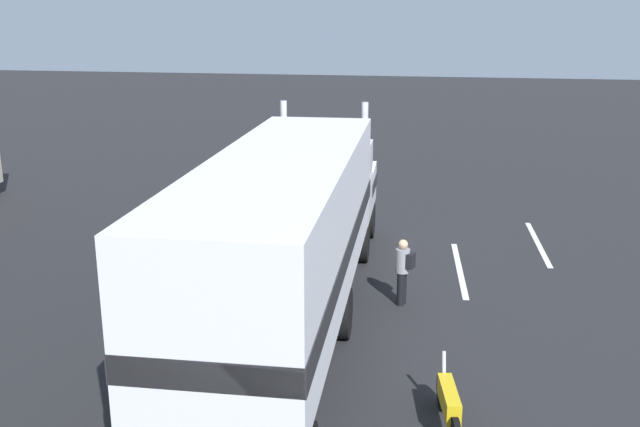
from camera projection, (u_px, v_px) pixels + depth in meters
The scene contains 6 objects.
ground_plane at pixel (341, 245), 21.54m from camera, with size 120.00×120.00×0.00m, color #232326.
lane_stripe_near at pixel (459, 269), 19.51m from camera, with size 4.40×0.16×0.01m, color silver.
lane_stripe_mid at pixel (538, 243), 21.67m from camera, with size 4.40×0.16×0.01m, color silver.
semi_truck at pixel (293, 222), 15.02m from camera, with size 14.26×3.40×4.50m.
person_bystander at pixel (403, 269), 16.94m from camera, with size 0.38×0.48×1.63m.
motorcycle at pixel (449, 405), 11.85m from camera, with size 2.10×0.43×1.12m.
Camera 1 is at (-20.25, -3.02, 6.78)m, focal length 39.98 mm.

